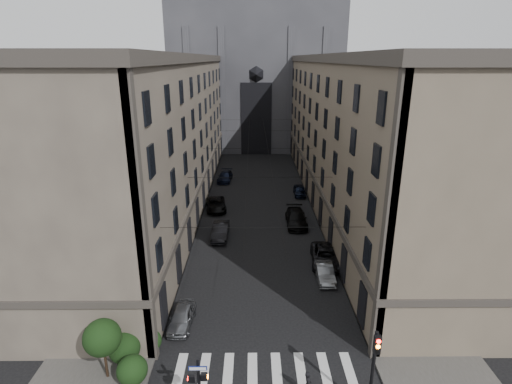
{
  "coord_description": "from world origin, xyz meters",
  "views": [
    {
      "loc": [
        -0.69,
        -14.88,
        18.38
      ],
      "look_at": [
        -0.46,
        12.88,
        9.06
      ],
      "focal_mm": 28.0,
      "sensor_mm": 36.0,
      "label": 1
    }
  ],
  "objects_px": {
    "car_left_far": "(225,177)",
    "car_right_far": "(300,191)",
    "car_right_near": "(324,272)",
    "car_right_midnear": "(325,256)",
    "gothic_tower": "(256,61)",
    "traffic_light_right": "(374,363)",
    "car_left_near": "(182,317)",
    "car_left_midfar": "(216,204)",
    "car_right_midfar": "(296,218)",
    "car_left_midnear": "(220,231)"
  },
  "relations": [
    {
      "from": "car_left_near",
      "to": "car_left_midnear",
      "type": "relative_size",
      "value": 0.83
    },
    {
      "from": "car_left_midfar",
      "to": "car_right_midnear",
      "type": "bearing_deg",
      "value": -59.12
    },
    {
      "from": "car_left_midnear",
      "to": "car_right_midnear",
      "type": "bearing_deg",
      "value": -28.65
    },
    {
      "from": "car_left_midnear",
      "to": "car_right_midfar",
      "type": "xyz_separation_m",
      "value": [
        8.52,
        3.41,
        0.04
      ]
    },
    {
      "from": "car_left_far",
      "to": "car_right_midnear",
      "type": "relative_size",
      "value": 0.91
    },
    {
      "from": "car_left_near",
      "to": "car_left_midnear",
      "type": "xyz_separation_m",
      "value": [
        1.65,
        14.86,
        0.11
      ]
    },
    {
      "from": "car_right_near",
      "to": "car_right_midnear",
      "type": "distance_m",
      "value": 2.75
    },
    {
      "from": "gothic_tower",
      "to": "car_left_near",
      "type": "relative_size",
      "value": 14.81
    },
    {
      "from": "car_right_midnear",
      "to": "traffic_light_right",
      "type": "bearing_deg",
      "value": -86.77
    },
    {
      "from": "car_left_midnear",
      "to": "car_right_near",
      "type": "height_order",
      "value": "car_left_midnear"
    },
    {
      "from": "car_left_near",
      "to": "car_left_far",
      "type": "bearing_deg",
      "value": 92.14
    },
    {
      "from": "car_left_near",
      "to": "car_right_midfar",
      "type": "relative_size",
      "value": 0.69
    },
    {
      "from": "car_left_midnear",
      "to": "car_left_midfar",
      "type": "relative_size",
      "value": 0.91
    },
    {
      "from": "car_left_midfar",
      "to": "car_left_far",
      "type": "relative_size",
      "value": 1.03
    },
    {
      "from": "car_left_midfar",
      "to": "car_right_midfar",
      "type": "relative_size",
      "value": 0.92
    },
    {
      "from": "car_left_midnear",
      "to": "car_left_far",
      "type": "relative_size",
      "value": 0.94
    },
    {
      "from": "car_left_far",
      "to": "car_right_midnear",
      "type": "xyz_separation_m",
      "value": [
        11.17,
        -26.84,
        0.04
      ]
    },
    {
      "from": "car_left_midfar",
      "to": "car_right_midfar",
      "type": "xyz_separation_m",
      "value": [
        9.71,
        -4.99,
        0.1
      ]
    },
    {
      "from": "car_left_midfar",
      "to": "car_right_midnear",
      "type": "height_order",
      "value": "car_right_midnear"
    },
    {
      "from": "car_right_midnear",
      "to": "car_right_near",
      "type": "bearing_deg",
      "value": -96.23
    },
    {
      "from": "traffic_light_right",
      "to": "car_right_near",
      "type": "distance_m",
      "value": 14.18
    },
    {
      "from": "car_left_near",
      "to": "car_left_midfar",
      "type": "distance_m",
      "value": 23.26
    },
    {
      "from": "car_right_near",
      "to": "car_right_midfar",
      "type": "relative_size",
      "value": 0.72
    },
    {
      "from": "car_left_midfar",
      "to": "car_right_midnear",
      "type": "xyz_separation_m",
      "value": [
        11.48,
        -14.26,
        0.04
      ]
    },
    {
      "from": "gothic_tower",
      "to": "car_left_midfar",
      "type": "distance_m",
      "value": 45.78
    },
    {
      "from": "car_left_far",
      "to": "car_right_midfar",
      "type": "relative_size",
      "value": 0.89
    },
    {
      "from": "car_right_far",
      "to": "traffic_light_right",
      "type": "bearing_deg",
      "value": -89.65
    },
    {
      "from": "car_left_midfar",
      "to": "car_right_midfar",
      "type": "height_order",
      "value": "car_right_midfar"
    },
    {
      "from": "traffic_light_right",
      "to": "car_right_midnear",
      "type": "relative_size",
      "value": 0.95
    },
    {
      "from": "car_left_midnear",
      "to": "gothic_tower",
      "type": "bearing_deg",
      "value": 86.32
    },
    {
      "from": "gothic_tower",
      "to": "car_left_midnear",
      "type": "height_order",
      "value": "gothic_tower"
    },
    {
      "from": "car_left_near",
      "to": "car_left_far",
      "type": "height_order",
      "value": "car_left_far"
    },
    {
      "from": "car_left_midnear",
      "to": "car_right_midnear",
      "type": "xyz_separation_m",
      "value": [
        10.28,
        -5.87,
        -0.02
      ]
    },
    {
      "from": "car_left_midfar",
      "to": "car_right_far",
      "type": "xyz_separation_m",
      "value": [
        11.29,
        5.58,
        -0.04
      ]
    },
    {
      "from": "car_left_midnear",
      "to": "car_right_midnear",
      "type": "relative_size",
      "value": 0.86
    },
    {
      "from": "gothic_tower",
      "to": "traffic_light_right",
      "type": "height_order",
      "value": "gothic_tower"
    },
    {
      "from": "car_left_far",
      "to": "traffic_light_right",
      "type": "bearing_deg",
      "value": -71.89
    },
    {
      "from": "car_left_far",
      "to": "car_right_far",
      "type": "height_order",
      "value": "car_left_far"
    },
    {
      "from": "car_left_far",
      "to": "car_right_near",
      "type": "bearing_deg",
      "value": -65.89
    },
    {
      "from": "car_left_far",
      "to": "gothic_tower",
      "type": "bearing_deg",
      "value": 84.52
    },
    {
      "from": "car_right_far",
      "to": "car_right_near",
      "type": "bearing_deg",
      "value": -90.06
    },
    {
      "from": "car_left_far",
      "to": "car_right_near",
      "type": "height_order",
      "value": "car_left_far"
    },
    {
      "from": "gothic_tower",
      "to": "car_right_midnear",
      "type": "relative_size",
      "value": 10.54
    },
    {
      "from": "car_left_near",
      "to": "car_right_midfar",
      "type": "distance_m",
      "value": 20.91
    },
    {
      "from": "car_left_midfar",
      "to": "car_left_far",
      "type": "xyz_separation_m",
      "value": [
        0.31,
        12.57,
        0.01
      ]
    },
    {
      "from": "car_right_far",
      "to": "car_left_midfar",
      "type": "bearing_deg",
      "value": -152.91
    },
    {
      "from": "gothic_tower",
      "to": "traffic_light_right",
      "type": "relative_size",
      "value": 11.15
    },
    {
      "from": "car_left_midnear",
      "to": "car_left_midfar",
      "type": "bearing_deg",
      "value": 99.18
    },
    {
      "from": "car_right_far",
      "to": "car_left_far",
      "type": "bearing_deg",
      "value": 148.3
    },
    {
      "from": "gothic_tower",
      "to": "car_right_midnear",
      "type": "distance_m",
      "value": 59.23
    }
  ]
}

